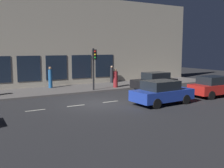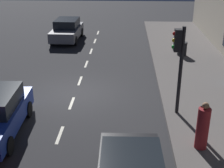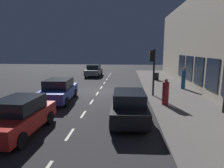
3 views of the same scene
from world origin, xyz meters
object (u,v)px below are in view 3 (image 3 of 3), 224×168
(parked_car_2, at_px, (129,106))
(parked_car_3, at_px, (94,70))
(pedestrian_0, at_px, (166,93))
(traffic_light, at_px, (153,64))
(parked_car_0, at_px, (58,90))
(pedestrian_1, at_px, (183,79))
(parked_car_1, at_px, (19,116))
(trash_bin, at_px, (156,76))

(parked_car_2, height_order, parked_car_3, same)
(parked_car_3, distance_m, pedestrian_0, 15.56)
(pedestrian_0, bearing_deg, traffic_light, -122.87)
(parked_car_2, bearing_deg, parked_car_0, 144.08)
(parked_car_3, bearing_deg, pedestrian_1, 139.76)
(parked_car_2, xyz_separation_m, pedestrian_1, (4.97, 7.88, 0.26))
(traffic_light, bearing_deg, parked_car_1, -133.51)
(parked_car_2, bearing_deg, trash_bin, 74.09)
(parked_car_1, bearing_deg, pedestrian_0, -145.73)
(parked_car_1, xyz_separation_m, pedestrian_0, (7.15, 4.50, 0.13))
(parked_car_1, distance_m, parked_car_2, 5.15)
(parked_car_0, bearing_deg, parked_car_2, 142.83)
(parked_car_2, xyz_separation_m, trash_bin, (3.31, 12.71, -0.21))
(pedestrian_1, distance_m, trash_bin, 5.13)
(pedestrian_1, bearing_deg, parked_car_2, 4.99)
(parked_car_1, distance_m, parked_car_3, 18.38)
(parked_car_1, xyz_separation_m, trash_bin, (8.11, 14.59, -0.21))
(traffic_light, xyz_separation_m, parked_car_2, (-1.80, -5.07, -1.80))
(parked_car_2, bearing_deg, pedestrian_1, 56.43)
(parked_car_3, relative_size, pedestrian_0, 2.51)
(pedestrian_0, bearing_deg, parked_car_3, -108.84)
(parked_car_0, distance_m, parked_car_3, 13.08)
(pedestrian_0, height_order, trash_bin, pedestrian_0)
(traffic_light, height_order, parked_car_0, traffic_light)
(parked_car_2, distance_m, parked_car_3, 17.15)
(parked_car_1, bearing_deg, traffic_light, -131.41)
(traffic_light, relative_size, pedestrian_0, 2.11)
(traffic_light, distance_m, parked_car_3, 13.26)
(parked_car_2, xyz_separation_m, parked_car_3, (-4.68, 16.50, 0.00))
(pedestrian_1, bearing_deg, pedestrian_0, 10.77)
(traffic_light, distance_m, trash_bin, 8.05)
(parked_car_2, height_order, pedestrian_0, pedestrian_0)
(parked_car_2, relative_size, parked_car_3, 0.97)
(parked_car_1, bearing_deg, parked_car_2, -156.54)
(parked_car_0, bearing_deg, traffic_light, -168.87)
(traffic_light, xyz_separation_m, pedestrian_0, (0.56, -2.45, -1.67))
(trash_bin, bearing_deg, parked_car_0, -131.67)
(parked_car_0, xyz_separation_m, parked_car_3, (0.28, 13.08, -0.00))
(trash_bin, bearing_deg, pedestrian_0, -95.40)
(parked_car_1, relative_size, pedestrian_1, 2.07)
(pedestrian_1, bearing_deg, parked_car_0, -28.59)
(parked_car_2, bearing_deg, pedestrian_0, 46.76)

